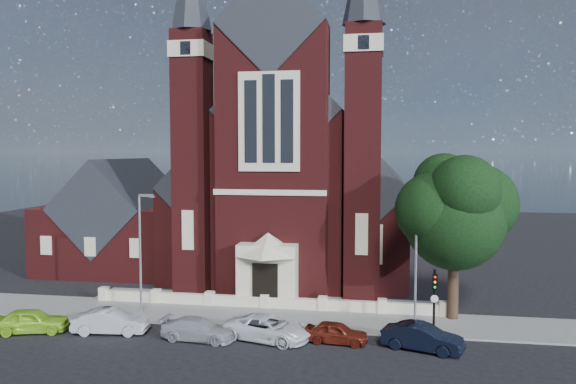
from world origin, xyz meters
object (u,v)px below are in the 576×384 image
church (300,180)px  car_silver_a (111,322)px  street_lamp_left (141,246)px  car_lime_van (31,321)px  street_tree (457,214)px  street_lamp_right (417,254)px  car_white_suv (268,328)px  parish_hall (123,225)px  car_dark_red (336,332)px  car_silver_b (198,329)px  car_navy (422,337)px  traffic_signal (434,293)px

church → car_silver_a: 25.60m
street_lamp_left → car_lime_van: bearing=-135.7°
street_tree → street_lamp_right: (-2.51, -1.71, -2.36)m
car_white_suv → parish_hall: bearing=60.1°
street_lamp_left → car_dark_red: size_ratio=2.25×
street_tree → car_white_suv: size_ratio=2.08×
street_tree → car_silver_a: 22.37m
street_lamp_right → car_silver_b: (-12.59, -4.45, -3.96)m
parish_hall → car_silver_a: 20.11m
car_navy → car_white_suv: bearing=106.7°
street_tree → street_lamp_right: size_ratio=1.32×
parish_hall → car_dark_red: size_ratio=3.39×
street_tree → car_white_suv: bearing=-153.6°
car_navy → street_lamp_right: bearing=19.4°
street_lamp_left → street_lamp_right: bearing=0.0°
street_tree → car_lime_van: (-25.46, -6.54, -6.22)m
car_silver_a → car_silver_b: bearing=-100.5°
parish_hall → car_white_suv: parish_hall is taller
street_lamp_left → car_lime_van: size_ratio=1.88×
church → street_lamp_left: 20.84m
street_lamp_right → car_silver_b: size_ratio=1.84×
traffic_signal → street_tree: bearing=64.1°
street_lamp_right → car_lime_van: size_ratio=1.88×
street_lamp_left → car_silver_b: size_ratio=1.84×
traffic_signal → car_white_suv: (-9.53, -2.25, -1.87)m
car_silver_a → car_navy: (18.24, 0.13, -0.00)m
street_lamp_right → car_navy: size_ratio=1.84×
car_lime_van → car_silver_b: car_lime_van is taller
church → car_silver_a: bearing=-109.2°
church → parish_hall: bearing=-162.8°
street_tree → car_silver_a: bearing=-164.1°
street_lamp_left → street_lamp_right: size_ratio=1.00×
parish_hall → car_lime_van: parish_hall is taller
car_silver_a → car_dark_red: car_silver_a is taller
traffic_signal → street_lamp_left: bearing=175.2°
parish_hall → street_lamp_left: bearing=-60.0°
street_lamp_right → traffic_signal: size_ratio=2.02×
car_white_suv → car_navy: (8.71, -0.23, 0.01)m
church → parish_hall: (-16.00, -4.94, -4.17)m
street_lamp_right → car_dark_red: (-4.66, -3.64, -3.99)m
car_silver_b → car_dark_red: bearing=-78.7°
traffic_signal → car_silver_b: (-13.50, -2.88, -1.95)m
parish_hall → car_lime_van: bearing=-80.5°
street_lamp_right → car_silver_b: bearing=-160.5°
street_tree → car_silver_b: size_ratio=2.44×
street_lamp_right → car_dark_red: street_lamp_right is taller
car_silver_a → car_navy: bearing=-97.3°
car_silver_b → car_dark_red: car_silver_b is taller
car_silver_b → car_lime_van: bearing=97.6°
traffic_signal → car_navy: bearing=-108.4°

